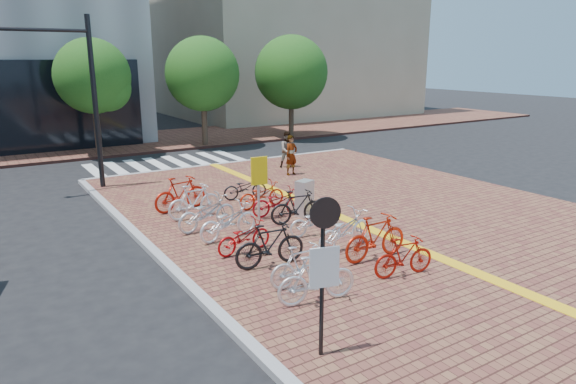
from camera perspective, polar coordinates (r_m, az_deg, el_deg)
ground at (r=13.93m, az=4.58°, el=-6.86°), size 120.00×120.00×0.00m
sidewalk at (r=13.08m, az=29.33°, el=-9.94°), size 14.00×34.00×0.15m
tactile_strip at (r=12.23m, az=27.07°, el=-10.91°), size 0.40×34.00×0.01m
kerb_north at (r=25.32m, az=-6.29°, el=3.17°), size 14.00×0.25×0.15m
far_sidewalk at (r=32.68m, az=-18.10°, el=5.14°), size 70.00×8.00×0.15m
building_beige at (r=49.74m, az=-0.94°, el=19.22°), size 20.00×18.00×18.00m
crosswalk at (r=26.22m, az=-13.14°, el=3.11°), size 7.50×4.00×0.01m
street_trees at (r=30.63m, az=-7.61°, el=12.71°), size 16.20×4.60×6.35m
bike_0 at (r=10.77m, az=3.22°, el=-9.60°), size 1.82×0.80×1.06m
bike_1 at (r=11.54m, az=1.53°, el=-8.12°), size 1.62×0.51×0.97m
bike_2 at (r=12.54m, az=-2.01°, el=-5.89°), size 1.88×0.70×1.10m
bike_3 at (r=13.49m, az=-4.92°, el=-4.97°), size 1.69×0.77×0.86m
bike_4 at (r=14.54m, az=-6.66°, el=-3.24°), size 2.01×1.00×1.01m
bike_5 at (r=15.38m, az=-9.02°, el=-2.28°), size 2.04×1.01×1.03m
bike_6 at (r=16.54m, az=-10.39°, el=-1.00°), size 1.87×0.71×1.09m
bike_7 at (r=17.42m, az=-11.86°, el=-0.17°), size 1.99×0.87×1.16m
bike_8 at (r=12.32m, az=12.75°, el=-7.01°), size 1.64×0.70×0.96m
bike_9 at (r=13.14m, az=9.72°, el=-4.97°), size 1.95×0.55×1.17m
bike_10 at (r=13.75m, az=6.26°, el=-4.22°), size 2.07×1.05×1.04m
bike_11 at (r=14.74m, az=3.00°, el=-3.24°), size 1.66×0.74×0.84m
bike_12 at (r=15.73m, az=1.08°, el=-1.66°), size 1.82×0.83×1.05m
bike_13 at (r=16.51m, az=-1.13°, el=-1.12°), size 1.82×0.91×0.91m
bike_14 at (r=17.41m, az=-2.94°, el=-0.31°), size 1.74×0.65×0.90m
bike_15 at (r=18.53m, az=-4.79°, el=0.49°), size 1.67×0.81×0.84m
pedestrian_a at (r=22.26m, az=0.38°, el=4.12°), size 0.69×0.52×1.73m
pedestrian_b at (r=23.79m, az=-0.01°, el=4.73°), size 0.95×0.82×1.66m
utility_box at (r=16.47m, az=1.84°, el=-0.70°), size 0.64×0.55×1.17m
yellow_sign at (r=15.88m, az=-3.25°, el=1.72°), size 0.55×0.14×2.02m
notice_sign at (r=8.46m, az=3.99°, el=-7.38°), size 0.51×0.19×2.83m
traffic_light_pole at (r=20.82m, az=-25.06°, el=12.07°), size 3.49×1.35×6.50m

